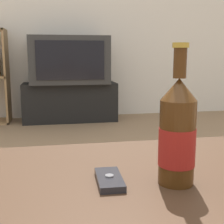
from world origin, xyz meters
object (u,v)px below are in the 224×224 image
Objects in this scene: tv_stand at (70,102)px; television at (69,60)px; cell_phone at (109,179)px; beer_bottle at (177,134)px.

tv_stand is 0.44m from television.
television is 2.71m from cell_phone.
television is (-0.00, -0.00, 0.44)m from tv_stand.
television reaches higher than cell_phone.
television is 6.99× the size of cell_phone.
cell_phone is at bearing -91.28° from tv_stand.
television is at bearing 91.60° from beer_bottle.
television reaches higher than beer_bottle.
beer_bottle is 0.17m from cell_phone.
cell_phone is (-0.14, 0.03, -0.10)m from beer_bottle.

